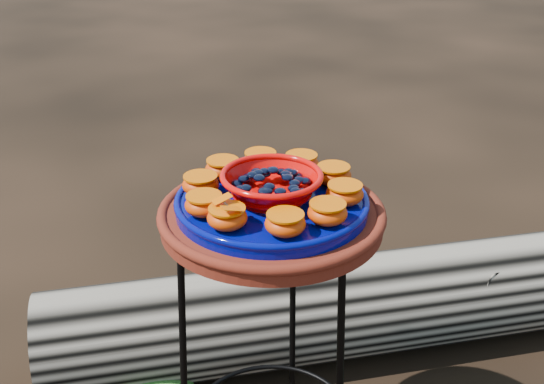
% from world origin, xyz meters
% --- Properties ---
extents(plant_stand, '(0.44, 0.44, 0.70)m').
position_xyz_m(plant_stand, '(0.00, 0.00, 0.35)').
color(plant_stand, black).
rests_on(plant_stand, ground).
extents(terracotta_saucer, '(0.47, 0.47, 0.04)m').
position_xyz_m(terracotta_saucer, '(0.00, 0.00, 0.72)').
color(terracotta_saucer, '#601C13').
rests_on(terracotta_saucer, plant_stand).
extents(cobalt_plate, '(0.40, 0.40, 0.03)m').
position_xyz_m(cobalt_plate, '(0.00, 0.00, 0.75)').
color(cobalt_plate, '#000C62').
rests_on(cobalt_plate, terracotta_saucer).
extents(red_bowl, '(0.20, 0.20, 0.06)m').
position_xyz_m(red_bowl, '(0.00, 0.00, 0.79)').
color(red_bowl, red).
rests_on(red_bowl, cobalt_plate).
extents(glass_gems, '(0.16, 0.16, 0.03)m').
position_xyz_m(glass_gems, '(0.00, 0.00, 0.83)').
color(glass_gems, black).
rests_on(glass_gems, red_bowl).
extents(orange_half_0, '(0.08, 0.08, 0.04)m').
position_xyz_m(orange_half_0, '(-0.05, -0.14, 0.79)').
color(orange_half_0, '#C51C00').
rests_on(orange_half_0, cobalt_plate).
extents(orange_half_1, '(0.08, 0.08, 0.04)m').
position_xyz_m(orange_half_1, '(0.06, -0.14, 0.79)').
color(orange_half_1, '#C51C00').
rests_on(orange_half_1, cobalt_plate).
extents(orange_half_2, '(0.08, 0.08, 0.04)m').
position_xyz_m(orange_half_2, '(0.13, -0.07, 0.79)').
color(orange_half_2, '#C51C00').
rests_on(orange_half_2, cobalt_plate).
extents(orange_half_3, '(0.08, 0.08, 0.04)m').
position_xyz_m(orange_half_3, '(0.15, 0.02, 0.79)').
color(orange_half_3, '#C51C00').
rests_on(orange_half_3, cobalt_plate).
extents(orange_half_4, '(0.08, 0.08, 0.04)m').
position_xyz_m(orange_half_4, '(0.11, 0.10, 0.79)').
color(orange_half_4, '#C51C00').
rests_on(orange_half_4, cobalt_plate).
extents(orange_half_5, '(0.08, 0.08, 0.04)m').
position_xyz_m(orange_half_5, '(0.03, 0.15, 0.79)').
color(orange_half_5, '#C51C00').
rests_on(orange_half_5, cobalt_plate).
extents(orange_half_6, '(0.08, 0.08, 0.04)m').
position_xyz_m(orange_half_6, '(-0.06, 0.14, 0.79)').
color(orange_half_6, '#C51C00').
rests_on(orange_half_6, cobalt_plate).
extents(orange_half_7, '(0.08, 0.08, 0.04)m').
position_xyz_m(orange_half_7, '(-0.13, 0.07, 0.79)').
color(orange_half_7, '#C51C00').
rests_on(orange_half_7, cobalt_plate).
extents(orange_half_8, '(0.08, 0.08, 0.04)m').
position_xyz_m(orange_half_8, '(-0.15, -0.02, 0.79)').
color(orange_half_8, '#C51C00').
rests_on(orange_half_8, cobalt_plate).
extents(orange_half_9, '(0.08, 0.08, 0.04)m').
position_xyz_m(orange_half_9, '(-0.11, -0.10, 0.79)').
color(orange_half_9, '#C51C00').
rests_on(orange_half_9, cobalt_plate).
extents(butterfly, '(0.09, 0.09, 0.01)m').
position_xyz_m(butterfly, '(-0.05, -0.14, 0.81)').
color(butterfly, '#DE5400').
rests_on(butterfly, orange_half_0).
extents(driftwood_log, '(1.70, 1.18, 0.32)m').
position_xyz_m(driftwood_log, '(0.04, 0.48, 0.16)').
color(driftwood_log, black).
rests_on(driftwood_log, ground).
extents(foliage_back, '(0.32, 0.32, 0.16)m').
position_xyz_m(foliage_back, '(-0.21, 0.46, 0.08)').
color(foliage_back, '#2C661F').
rests_on(foliage_back, ground).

